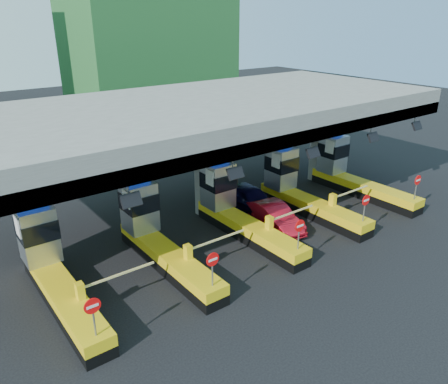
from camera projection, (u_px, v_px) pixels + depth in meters
ground at (237, 232)px, 24.56m from camera, size 120.00×120.00×0.00m
toll_canopy at (206, 115)px, 24.36m from camera, size 28.00×12.09×7.00m
toll_lane_far_left at (51, 266)px, 18.66m from camera, size 4.43×8.00×4.16m
toll_lane_left at (155, 233)px, 21.45m from camera, size 4.43×8.00×4.16m
toll_lane_center at (234, 208)px, 24.24m from camera, size 4.43×8.00×4.16m
toll_lane_right at (298, 188)px, 27.03m from camera, size 4.43×8.00×4.16m
toll_lane_far_right at (349, 171)px, 29.81m from camera, size 4.43×8.00×4.16m
van at (249, 199)px, 26.93m from camera, size 2.06×4.83×1.63m
red_car at (275, 217)px, 24.78m from camera, size 2.18×4.46×1.41m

